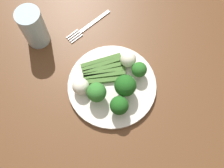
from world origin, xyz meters
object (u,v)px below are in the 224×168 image
Objects in this scene: broccoli_back at (119,106)px; fork at (89,26)px; plate at (112,86)px; cauliflower_mid at (81,87)px; broccoli_front_left at (139,70)px; broccoli_right at (97,92)px; water_glass at (33,27)px; cauliflower_left at (128,59)px; asparagus_bundle at (103,70)px; broccoli_front at (124,86)px; dining_table at (112,88)px.

broccoli_back is 0.29m from fork.
cauliflower_mid reaches higher than plate.
broccoli_front_left is 0.23m from fork.
broccoli_right reaches higher than fork.
water_glass is at bearing 11.90° from broccoli_right.
cauliflower_left is at bearing 6.89° from broccoli_front_left.
fork is (0.22, 0.04, -0.04)m from broccoli_front_left.
asparagus_bundle is 2.24× the size of broccoli_back.
broccoli_back is at bearing 137.99° from cauliflower_left.
broccoli_front_left is (-0.01, -0.08, 0.04)m from plate.
broccoli_right reaches higher than cauliflower_mid.
asparagus_bundle is at bearing 11.08° from broccoli_front.
broccoli_front is at bearing -47.31° from broccoli_back.
plate is 0.06m from broccoli_front.
broccoli_front reaches higher than fork.
broccoli_back is 0.15m from cauliflower_left.
dining_table is 27.05× the size of cauliflower_left.
dining_table is 7.44× the size of fork.
asparagus_bundle is 1.07× the size of water_glass.
dining_table is 20.01× the size of broccoli_back.
broccoli_front is 0.12m from cauliflower_mid.
broccoli_back is at bearing -152.56° from broccoli_right.
cauliflower_left is at bearing -86.55° from dining_table.
broccoli_front_left is (-0.06, -0.08, 0.02)m from asparagus_bundle.
broccoli_back is 0.48× the size of water_glass.
dining_table is 0.21m from fork.
dining_table is 0.19m from broccoli_right.
water_glass reaches higher than cauliflower_left.
broccoli_front is 0.07m from broccoli_front_left.
broccoli_back reaches higher than plate.
broccoli_front_left is at bearing -60.20° from broccoli_back.
broccoli_back is at bearing 158.17° from dining_table.
broccoli_front_left reaches higher than asparagus_bundle.
water_glass reaches higher than broccoli_back.
dining_table is at bearing -2.37° from broccoli_front.
plate is at bearing 81.62° from broccoli_front_left.
broccoli_right is at bearing -147.11° from cauliflower_mid.
broccoli_back is at bearing -164.91° from water_glass.
plate is 1.83× the size of asparagus_bundle.
plate is 0.09m from broccoli_front_left.
broccoli_front_left is 1.16× the size of cauliflower_left.
broccoli_front is at bearing -109.90° from broccoli_right.
asparagus_bundle is 0.10m from broccoli_front_left.
plate is 0.09m from cauliflower_mid.
cauliflower_mid is (0.04, 0.03, -0.01)m from broccoli_right.
fork reaches higher than dining_table.
broccoli_front_left reaches higher than plate.
broccoli_back reaches higher than cauliflower_left.
broccoli_front reaches higher than cauliflower_left.
broccoli_front is at bearing -153.86° from plate.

